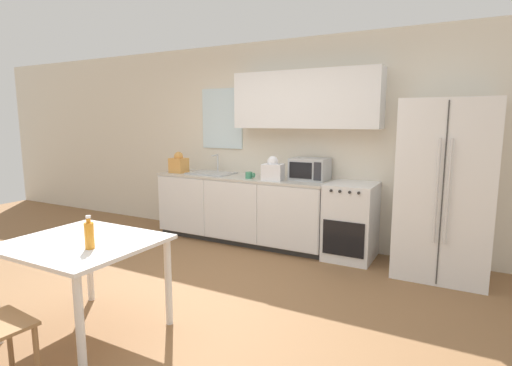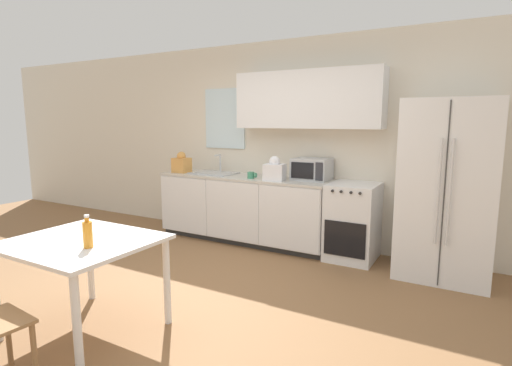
{
  "view_description": "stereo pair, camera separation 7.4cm",
  "coord_description": "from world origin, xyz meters",
  "views": [
    {
      "loc": [
        2.16,
        -2.83,
        1.65
      ],
      "look_at": [
        0.35,
        0.53,
        1.05
      ],
      "focal_mm": 28.0,
      "sensor_mm": 36.0,
      "label": 1
    },
    {
      "loc": [
        2.22,
        -2.79,
        1.65
      ],
      "look_at": [
        0.35,
        0.53,
        1.05
      ],
      "focal_mm": 28.0,
      "sensor_mm": 36.0,
      "label": 2
    }
  ],
  "objects": [
    {
      "name": "grocery_bag_1",
      "position": [
        -1.54,
        1.69,
        1.03
      ],
      "size": [
        0.24,
        0.2,
        0.3
      ],
      "rotation": [
        0.0,
        0.0,
        -0.03
      ],
      "color": "#DB994C",
      "rests_on": "kitchen_counter"
    },
    {
      "name": "grocery_bag_0",
      "position": [
        -0.01,
        1.64,
        1.03
      ],
      "size": [
        0.28,
        0.25,
        0.31
      ],
      "rotation": [
        0.0,
        0.0,
        0.17
      ],
      "color": "white",
      "rests_on": "kitchen_counter"
    },
    {
      "name": "microwave",
      "position": [
        0.39,
        1.9,
        1.04
      ],
      "size": [
        0.46,
        0.37,
        0.28
      ],
      "color": "#B7BABC",
      "rests_on": "kitchen_counter"
    },
    {
      "name": "ground_plane",
      "position": [
        0.0,
        0.0,
        0.0
      ],
      "size": [
        12.0,
        12.0,
        0.0
      ],
      "primitive_type": "plane",
      "color": "olive"
    },
    {
      "name": "oven_range",
      "position": [
        0.96,
        1.8,
        0.46
      ],
      "size": [
        0.56,
        0.64,
        0.91
      ],
      "color": "white",
      "rests_on": "ground_plane"
    },
    {
      "name": "dining_table",
      "position": [
        -0.38,
        -0.89,
        0.65
      ],
      "size": [
        1.05,
        0.95,
        0.75
      ],
      "color": "white",
      "rests_on": "ground_plane"
    },
    {
      "name": "kitchen_sink",
      "position": [
        -1.05,
        1.8,
        0.92
      ],
      "size": [
        0.63,
        0.42,
        0.26
      ],
      "color": "#B7BABC",
      "rests_on": "kitchen_counter"
    },
    {
      "name": "coffee_mug",
      "position": [
        -0.35,
        1.65,
        0.95
      ],
      "size": [
        0.13,
        0.09,
        0.08
      ],
      "color": "#3F8C66",
      "rests_on": "kitchen_counter"
    },
    {
      "name": "refrigerator",
      "position": [
        1.95,
        1.74,
        0.93
      ],
      "size": [
        0.91,
        0.79,
        1.87
      ],
      "color": "white",
      "rests_on": "ground_plane"
    },
    {
      "name": "drink_bottle",
      "position": [
        -0.17,
        -0.99,
        0.85
      ],
      "size": [
        0.07,
        0.07,
        0.24
      ],
      "color": "orange",
      "rests_on": "dining_table"
    },
    {
      "name": "wall_back",
      "position": [
        0.04,
        2.11,
        1.45
      ],
      "size": [
        12.0,
        0.38,
        2.7
      ],
      "color": "beige",
      "rests_on": "ground_plane"
    },
    {
      "name": "kitchen_counter",
      "position": [
        -0.55,
        1.8,
        0.46
      ],
      "size": [
        2.46,
        0.65,
        0.9
      ],
      "color": "#333333",
      "rests_on": "ground_plane"
    }
  ]
}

